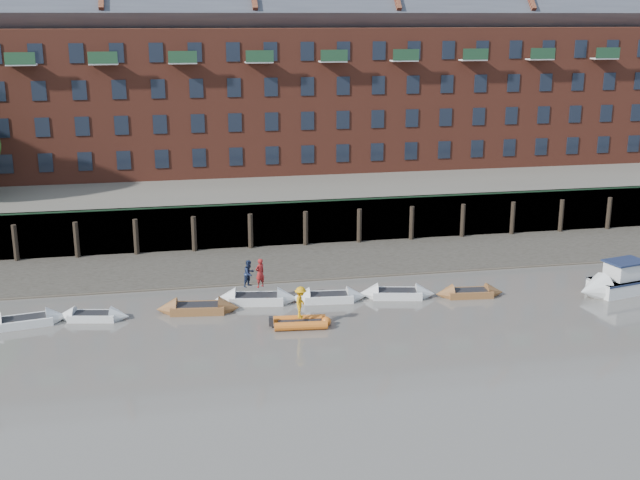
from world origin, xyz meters
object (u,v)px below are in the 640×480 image
object	(u,v)px
rowboat_1	(93,316)
rowboat_5	(397,294)
person_rower_a	(260,273)
rowboat_2	(198,308)
person_rib_crew	(301,302)
rib_tender	(303,322)
rowboat_0	(24,321)
person_rower_b	(249,273)
rowboat_4	(328,297)
motor_launch	(616,283)
rowboat_6	(469,293)
rowboat_3	(257,299)

from	to	relation	value
rowboat_1	rowboat_5	distance (m)	17.51
rowboat_5	person_rower_a	distance (m)	8.26
rowboat_2	person_rib_crew	xyz separation A→B (m)	(5.36, -3.23, 1.14)
rib_tender	rowboat_2	bearing A→B (deg)	154.21
rowboat_5	rowboat_0	bearing A→B (deg)	-167.22
rowboat_0	person_rib_crew	size ratio (longest dim) A/B	2.67
rowboat_0	person_rower_b	xyz separation A→B (m)	(12.41, 1.37, 1.51)
rowboat_2	person_rower_a	size ratio (longest dim) A/B	2.79
rowboat_4	motor_launch	xyz separation A→B (m)	(17.32, -1.96, 0.41)
person_rower_a	person_rower_b	xyz separation A→B (m)	(-0.60, 0.23, -0.06)
rowboat_0	person_rower_a	distance (m)	13.15
rowboat_1	rib_tender	world-z (taller)	rowboat_1
motor_launch	person_rower_a	distance (m)	21.44
rowboat_6	person_rower_a	bearing A→B (deg)	179.16
rowboat_5	rib_tender	size ratio (longest dim) A/B	1.49
motor_launch	rib_tender	bearing A→B (deg)	-7.99
person_rower_b	rowboat_2	bearing A→B (deg)	159.02
person_rower_a	rowboat_6	bearing A→B (deg)	140.77
rowboat_0	rowboat_6	xyz separation A→B (m)	(25.40, -0.22, -0.02)
motor_launch	person_rower_b	xyz separation A→B (m)	(-21.87, 2.73, 1.10)
rowboat_4	person_rib_crew	world-z (taller)	person_rib_crew
rowboat_4	rowboat_6	bearing A→B (deg)	-0.42
rowboat_2	rowboat_4	world-z (taller)	rowboat_2
rowboat_5	person_rower_b	bearing A→B (deg)	-174.50
rowboat_1	rowboat_4	distance (m)	13.37
person_rower_b	rib_tender	bearing A→B (deg)	-103.76
rowboat_4	rowboat_5	distance (m)	4.14
rowboat_1	person_rower_a	bearing A→B (deg)	16.90
person_rower_b	rowboat_6	bearing A→B (deg)	-48.98
rowboat_1	rowboat_4	bearing A→B (deg)	12.87
rowboat_1	rowboat_6	size ratio (longest dim) A/B	0.99
rowboat_3	motor_launch	world-z (taller)	motor_launch
motor_launch	person_rib_crew	xyz separation A→B (m)	(-19.58, -1.68, 0.74)
rowboat_5	person_rib_crew	world-z (taller)	person_rib_crew
rowboat_1	rowboat_4	world-z (taller)	rowboat_4
rib_tender	person_rower_b	bearing A→B (deg)	123.22
rowboat_1	rowboat_4	size ratio (longest dim) A/B	0.91
rowboat_4	person_rib_crew	size ratio (longest dim) A/B	2.59
rowboat_0	rowboat_6	size ratio (longest dim) A/B	1.12
rowboat_6	person_rower_b	xyz separation A→B (m)	(-13.00, 1.59, 1.53)
rowboat_0	person_rower_a	world-z (taller)	person_rower_a
rowboat_3	rib_tender	world-z (taller)	rowboat_3
rowboat_3	rowboat_5	xyz separation A→B (m)	(8.31, -0.64, -0.02)
person_rib_crew	rowboat_4	bearing A→B (deg)	-11.19
person_rower_b	person_rib_crew	bearing A→B (deg)	-104.60
rowboat_5	rowboat_4	bearing A→B (deg)	-170.63
rowboat_4	rib_tender	bearing A→B (deg)	-115.48
rowboat_2	rowboat_5	world-z (taller)	rowboat_2
rowboat_3	rowboat_5	bearing A→B (deg)	4.70
rowboat_2	rowboat_5	size ratio (longest dim) A/B	1.02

